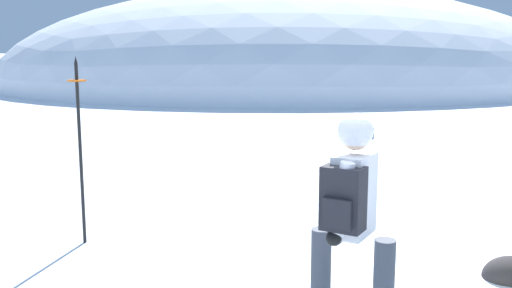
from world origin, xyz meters
TOP-DOWN VIEW (x-y plane):
  - ridge_peak_main at (8.73, 29.07)m, footprint 32.68×29.41m
  - snowboarder_main at (-0.10, -0.29)m, footprint 1.40×1.37m
  - piste_marker_near at (-2.05, 2.55)m, footprint 0.20×0.20m
  - rock_small at (1.91, 0.52)m, footprint 0.56×0.48m

SIDE VIEW (x-z plane):
  - ridge_peak_main at x=8.73m, z-range -5.37..5.37m
  - rock_small at x=1.91m, z-range -0.20..0.20m
  - snowboarder_main at x=-0.10m, z-range 0.06..1.78m
  - piste_marker_near at x=-2.05m, z-range 0.14..2.20m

